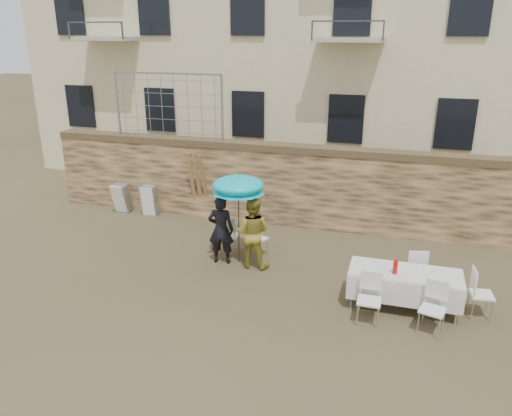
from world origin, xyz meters
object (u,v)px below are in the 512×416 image
(table_chair_front_left, at_px, (369,300))
(chair_stack_left, at_px, (124,196))
(table_chair_side, at_px, (482,293))
(couple_chair_right, at_px, (257,237))
(man_suit, at_px, (221,230))
(chair_stack_right, at_px, (152,199))
(umbrella, at_px, (238,188))
(couple_chair_left, at_px, (229,234))
(banquet_table, at_px, (405,274))
(woman_dress, at_px, (252,233))
(soda_bottle, at_px, (395,267))
(table_chair_back, at_px, (415,269))
(table_chair_front_right, at_px, (433,309))

(table_chair_front_left, height_order, chair_stack_left, table_chair_front_left)
(table_chair_side, bearing_deg, couple_chair_right, 68.19)
(man_suit, relative_size, chair_stack_right, 1.76)
(umbrella, xyz_separation_m, table_chair_front_left, (3.09, -1.74, -1.34))
(umbrella, distance_m, table_chair_front_left, 3.79)
(couple_chair_right, bearing_deg, chair_stack_left, 2.07)
(couple_chair_left, xyz_separation_m, banquet_table, (4.09, -1.44, 0.25))
(man_suit, distance_m, chair_stack_left, 4.69)
(man_suit, relative_size, banquet_table, 0.77)
(woman_dress, relative_size, soda_bottle, 6.39)
(table_chair_front_left, bearing_deg, couple_chair_right, 142.48)
(umbrella, height_order, table_chair_side, umbrella)
(soda_bottle, xyz_separation_m, chair_stack_right, (-6.98, 3.49, -0.45))
(umbrella, distance_m, table_chair_back, 4.12)
(woman_dress, distance_m, chair_stack_left, 5.35)
(chair_stack_left, distance_m, chair_stack_right, 0.90)
(soda_bottle, bearing_deg, couple_chair_left, 157.83)
(soda_bottle, relative_size, chair_stack_right, 0.28)
(banquet_table, bearing_deg, man_suit, 167.78)
(umbrella, xyz_separation_m, couple_chair_left, (-0.40, 0.45, -1.34))
(umbrella, xyz_separation_m, table_chair_back, (3.89, -0.19, -1.34))
(woman_dress, distance_m, table_chair_front_left, 3.21)
(couple_chair_left, height_order, table_chair_back, same)
(table_chair_front_left, distance_m, table_chair_side, 2.17)
(table_chair_front_left, bearing_deg, banquet_table, 51.88)
(umbrella, distance_m, chair_stack_right, 4.42)
(table_chair_front_right, height_order, table_chair_side, same)
(couple_chair_left, bearing_deg, table_chair_front_right, 149.93)
(woman_dress, height_order, table_chair_front_right, woman_dress)
(table_chair_side, bearing_deg, table_chair_front_right, 127.13)
(banquet_table, relative_size, table_chair_back, 2.19)
(couple_chair_left, bearing_deg, soda_bottle, 153.22)
(table_chair_back, xyz_separation_m, chair_stack_right, (-7.38, 2.54, -0.02))
(chair_stack_right, bearing_deg, banquet_table, -24.92)
(table_chair_back, bearing_deg, soda_bottle, 55.32)
(couple_chair_left, bearing_deg, table_chair_front_left, 143.34)
(woman_dress, xyz_separation_m, table_chair_back, (3.54, -0.09, -0.35))
(man_suit, height_order, umbrella, umbrella)
(table_chair_front_left, bearing_deg, chair_stack_right, 148.71)
(banquet_table, bearing_deg, umbrella, 165.05)
(chair_stack_right, bearing_deg, couple_chair_right, -26.62)
(table_chair_front_right, bearing_deg, couple_chair_left, 169.86)
(table_chair_front_left, relative_size, chair_stack_left, 1.04)
(table_chair_front_left, height_order, table_chair_back, same)
(man_suit, distance_m, table_chair_back, 4.30)
(table_chair_front_right, bearing_deg, woman_dress, 172.25)
(couple_chair_right, bearing_deg, table_chair_front_left, 166.05)
(soda_bottle, height_order, table_chair_front_right, soda_bottle)
(woman_dress, height_order, table_chair_front_left, woman_dress)
(umbrella, relative_size, chair_stack_left, 2.11)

